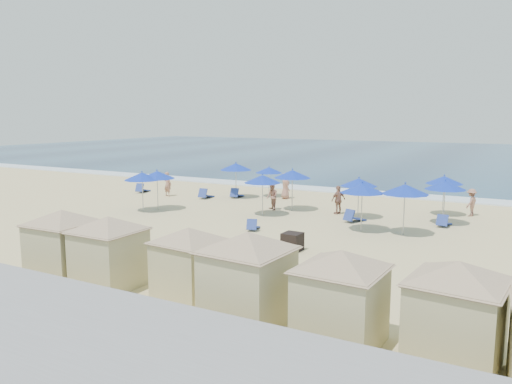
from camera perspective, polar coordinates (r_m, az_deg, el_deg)
ground at (r=25.38m, az=0.06°, el=-4.64°), size 160.00×160.00×0.00m
ocean at (r=77.75m, az=20.15°, el=3.85°), size 160.00×80.00×0.06m
surf_line at (r=39.41m, az=11.04°, el=0.04°), size 160.00×2.50×0.08m
seawall at (r=15.36m, az=-25.75°, el=-11.98°), size 160.00×6.10×1.22m
trash_bin at (r=22.00m, az=4.18°, el=-5.69°), size 0.83×0.83×0.79m
cabana_0 at (r=19.42m, az=-21.22°, el=-4.60°), size 4.41×4.41×2.76m
cabana_1 at (r=17.88m, az=-16.47°, el=-5.56°), size 4.34×4.34×2.72m
cabana_2 at (r=16.37m, az=-7.69°, el=-6.96°), size 4.04×4.04×2.54m
cabana_3 at (r=14.21m, az=-0.96°, el=-8.41°), size 4.64×4.64×2.91m
cabana_4 at (r=13.13m, az=9.69°, el=-10.45°), size 4.37×4.37×2.74m
cabana_5 at (r=12.86m, az=21.97°, el=-11.30°), size 4.40×4.40×2.77m
umbrella_0 at (r=31.39m, az=-12.89°, el=1.77°), size 2.22×2.22×2.53m
umbrella_1 at (r=35.78m, az=-2.32°, el=2.91°), size 2.29×2.29×2.61m
umbrella_2 at (r=31.75m, az=-11.24°, el=1.94°), size 2.24×2.24×2.55m
umbrella_3 at (r=36.27m, az=1.50°, el=2.52°), size 1.99×1.99×2.26m
umbrella_4 at (r=31.04m, az=4.19°, el=2.06°), size 2.31×2.31×2.63m
umbrella_5 at (r=29.37m, az=0.76°, el=1.50°), size 2.21×2.21×2.51m
umbrella_6 at (r=29.17m, az=11.67°, el=1.10°), size 2.12×2.12×2.41m
umbrella_7 at (r=25.80m, az=12.05°, el=0.44°), size 2.27×2.27×2.58m
umbrella_8 at (r=31.38m, az=20.71°, el=1.30°), size 2.15×2.15×2.45m
umbrella_9 at (r=28.77m, az=20.82°, el=0.73°), size 2.18×2.18×2.48m
umbrella_10 at (r=25.53m, az=16.67°, el=0.31°), size 2.32×2.32×2.64m
beach_chair_0 at (r=39.49m, az=-12.89°, el=0.32°), size 0.89×1.47×0.76m
beach_chair_1 at (r=35.93m, az=-5.81°, el=-0.31°), size 0.74×1.45×0.77m
beach_chair_2 at (r=36.08m, az=-2.26°, el=-0.24°), size 0.79×1.43×0.75m
beach_chair_3 at (r=25.82m, az=-0.35°, el=-3.90°), size 0.87×1.29×0.65m
beach_chair_4 at (r=28.32m, az=11.05°, el=-2.86°), size 1.07×1.51×0.76m
beach_chair_5 at (r=28.49m, az=20.65°, el=-3.23°), size 0.67×1.33×0.71m
beachgoer_0 at (r=37.24m, az=-10.08°, el=0.91°), size 0.70×0.50×1.80m
beachgoer_1 at (r=31.29m, az=1.84°, el=-0.53°), size 1.04×1.02×1.68m
beachgoer_2 at (r=30.35m, az=9.39°, el=-0.90°), size 0.87×1.09×1.73m
beachgoer_3 at (r=31.99m, az=23.39°, el=-1.10°), size 0.87×1.18×1.63m
beachgoer_4 at (r=35.60m, az=3.38°, el=0.72°), size 1.07×1.05×1.86m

